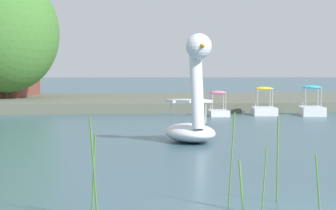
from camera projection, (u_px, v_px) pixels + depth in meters
shore_bank_far at (132, 101)px, 44.02m from camera, size 128.04×18.55×0.54m
swan_boat at (192, 113)px, 20.56m from camera, size 1.79×3.01×3.43m
pedal_boat_pink at (218, 108)px, 33.21m from camera, size 1.03×1.76×1.30m
pedal_boat_yellow at (264, 107)px, 33.90m from camera, size 1.44×2.03×1.48m
pedal_boat_cyan at (312, 107)px, 33.68m from camera, size 1.56×2.44×1.56m
tree_willow_near_path at (6, 33)px, 41.44m from camera, size 9.24×8.97×8.01m
reed_clump_foreground at (213, 172)px, 10.25m from camera, size 3.58×1.34×1.59m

